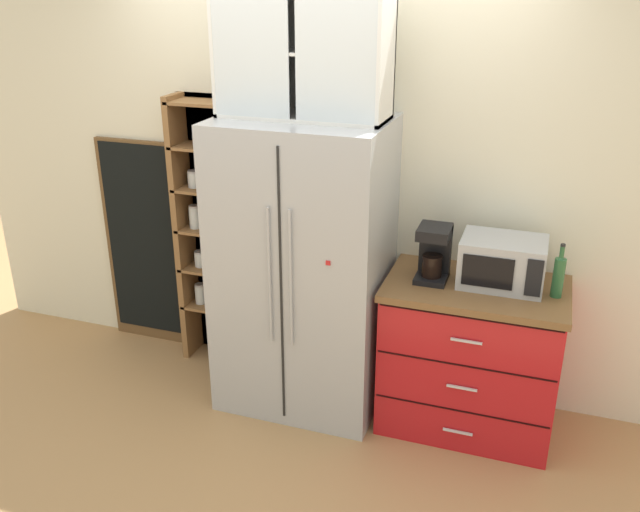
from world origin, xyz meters
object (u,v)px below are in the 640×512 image
object	(u,v)px
refrigerator	(304,268)
bottle_green	(559,274)
microwave	(502,262)
mug_charcoal	(477,282)
coffee_maker	(434,252)
chalkboard_menu	(145,244)
bottle_cobalt	(479,265)

from	to	relation	value
refrigerator	bottle_green	xyz separation A→B (m)	(1.39, 0.03, 0.15)
microwave	mug_charcoal	size ratio (longest dim) A/B	3.99
microwave	coffee_maker	size ratio (longest dim) A/B	1.42
microwave	bottle_green	distance (m)	0.29
refrigerator	chalkboard_menu	distance (m)	1.32
coffee_maker	bottle_green	distance (m)	0.65
mug_charcoal	bottle_green	bearing A→B (deg)	7.01
microwave	bottle_green	world-z (taller)	bottle_green
mug_charcoal	bottle_cobalt	xyz separation A→B (m)	(-0.00, 0.07, 0.07)
refrigerator	chalkboard_menu	size ratio (longest dim) A/B	1.19
mug_charcoal	chalkboard_menu	size ratio (longest dim) A/B	0.08
microwave	bottle_green	bearing A→B (deg)	-11.65
microwave	mug_charcoal	world-z (taller)	microwave
mug_charcoal	bottle_cobalt	distance (m)	0.10
bottle_green	chalkboard_menu	world-z (taller)	chalkboard_menu
coffee_maker	chalkboard_menu	xyz separation A→B (m)	(-2.02, 0.27, -0.31)
bottle_cobalt	chalkboard_menu	xyz separation A→B (m)	(-2.26, 0.26, -0.27)
refrigerator	coffee_maker	world-z (taller)	refrigerator
bottle_green	refrigerator	bearing A→B (deg)	-178.62
microwave	bottle_cobalt	bearing A→B (deg)	-162.26
bottle_green	chalkboard_menu	distance (m)	2.69
chalkboard_menu	bottle_green	bearing A→B (deg)	-6.15
coffee_maker	microwave	bearing A→B (deg)	6.65
microwave	bottle_cobalt	world-z (taller)	microwave
bottle_green	coffee_maker	bearing A→B (deg)	178.47
refrigerator	bottle_cobalt	world-z (taller)	refrigerator
coffee_maker	mug_charcoal	size ratio (longest dim) A/B	2.81
microwave	chalkboard_menu	bearing A→B (deg)	174.53
refrigerator	coffee_maker	distance (m)	0.76
coffee_maker	mug_charcoal	xyz separation A→B (m)	(0.25, -0.07, -0.11)
coffee_maker	bottle_green	bearing A→B (deg)	-1.53
microwave	chalkboard_menu	world-z (taller)	chalkboard_menu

